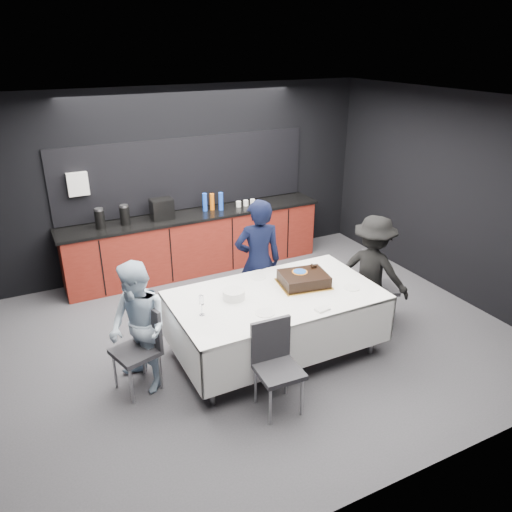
{
  "coord_description": "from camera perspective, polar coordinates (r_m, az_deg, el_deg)",
  "views": [
    {
      "loc": [
        -2.43,
        -4.7,
        3.41
      ],
      "look_at": [
        0.0,
        0.1,
        1.05
      ],
      "focal_mm": 35.0,
      "sensor_mm": 36.0,
      "label": 1
    }
  ],
  "objects": [
    {
      "name": "person_right",
      "position": [
        6.4,
        13.15,
        -1.75
      ],
      "size": [
        0.94,
        1.09,
        1.46
      ],
      "primitive_type": "imported",
      "rotation": [
        0.0,
        0.0,
        2.09
      ],
      "color": "black",
      "rests_on": "ground"
    },
    {
      "name": "ground",
      "position": [
        6.29,
        0.42,
        -9.12
      ],
      "size": [
        6.0,
        6.0,
        0.0
      ],
      "primitive_type": "plane",
      "color": "#45454A",
      "rests_on": "ground"
    },
    {
      "name": "plate_stack",
      "position": [
        5.48,
        -2.56,
        -4.4
      ],
      "size": [
        0.25,
        0.25,
        0.1
      ],
      "primitive_type": "cylinder",
      "color": "white",
      "rests_on": "party_table"
    },
    {
      "name": "champagne_flute",
      "position": [
        5.14,
        -6.27,
        -5.18
      ],
      "size": [
        0.06,
        0.06,
        0.22
      ],
      "color": "white",
      "rests_on": "party_table"
    },
    {
      "name": "chair_near",
      "position": [
        4.96,
        2.21,
        -11.74
      ],
      "size": [
        0.44,
        0.44,
        0.92
      ],
      "color": "#2D2D32",
      "rests_on": "ground"
    },
    {
      "name": "loose_plate_near",
      "position": [
        5.22,
        1.04,
        -6.5
      ],
      "size": [
        0.21,
        0.21,
        0.01
      ],
      "primitive_type": "cylinder",
      "color": "white",
      "rests_on": "party_table"
    },
    {
      "name": "loose_plate_right_b",
      "position": [
        5.83,
        10.85,
        -3.57
      ],
      "size": [
        0.19,
        0.19,
        0.01
      ],
      "primitive_type": "cylinder",
      "color": "white",
      "rests_on": "party_table"
    },
    {
      "name": "person_left",
      "position": [
        5.24,
        -13.29,
        -8.02
      ],
      "size": [
        0.72,
        0.82,
        1.42
      ],
      "primitive_type": "imported",
      "rotation": [
        0.0,
        0.0,
        -1.27
      ],
      "color": "silver",
      "rests_on": "ground"
    },
    {
      "name": "room_shell",
      "position": [
        5.52,
        0.47,
        7.34
      ],
      "size": [
        6.04,
        5.04,
        2.82
      ],
      "color": "white",
      "rests_on": "ground"
    },
    {
      "name": "kitchenette",
      "position": [
        7.87,
        -7.08,
        2.1
      ],
      "size": [
        4.1,
        0.64,
        2.05
      ],
      "color": "#62170F",
      "rests_on": "ground"
    },
    {
      "name": "fork_pile",
      "position": [
        5.32,
        7.59,
        -6.04
      ],
      "size": [
        0.16,
        0.12,
        0.02
      ],
      "primitive_type": "cube",
      "rotation": [
        0.0,
        0.0,
        0.17
      ],
      "color": "white",
      "rests_on": "party_table"
    },
    {
      "name": "loose_plate_right_a",
      "position": [
        5.96,
        7.65,
        -2.67
      ],
      "size": [
        0.2,
        0.2,
        0.01
      ],
      "primitive_type": "cylinder",
      "color": "white",
      "rests_on": "party_table"
    },
    {
      "name": "loose_plate_far",
      "position": [
        5.97,
        0.2,
        -2.41
      ],
      "size": [
        0.2,
        0.2,
        0.01
      ],
      "primitive_type": "cylinder",
      "color": "white",
      "rests_on": "party_table"
    },
    {
      "name": "chair_right",
      "position": [
        6.56,
        13.28,
        -2.98
      ],
      "size": [
        0.54,
        0.54,
        0.92
      ],
      "color": "#2D2D32",
      "rests_on": "ground"
    },
    {
      "name": "person_center",
      "position": [
        6.27,
        0.25,
        -0.69
      ],
      "size": [
        0.67,
        0.52,
        1.64
      ],
      "primitive_type": "imported",
      "rotation": [
        0.0,
        0.0,
        2.92
      ],
      "color": "black",
      "rests_on": "ground"
    },
    {
      "name": "chair_left",
      "position": [
        5.34,
        -12.96,
        -9.56
      ],
      "size": [
        0.52,
        0.52,
        0.92
      ],
      "color": "#2D2D32",
      "rests_on": "ground"
    },
    {
      "name": "party_table",
      "position": [
        5.66,
        2.29,
        -5.61
      ],
      "size": [
        2.32,
        1.32,
        0.78
      ],
      "color": "#99999E",
      "rests_on": "ground"
    },
    {
      "name": "cake_assembly",
      "position": [
        5.8,
        5.48,
        -2.64
      ],
      "size": [
        0.63,
        0.55,
        0.18
      ],
      "color": "gold",
      "rests_on": "party_table"
    }
  ]
}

